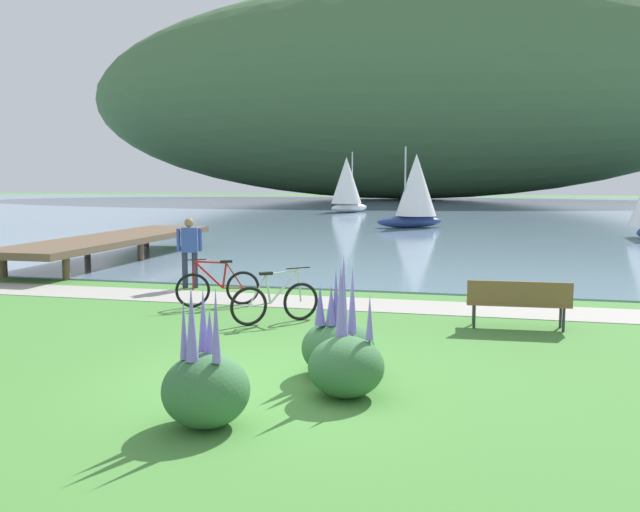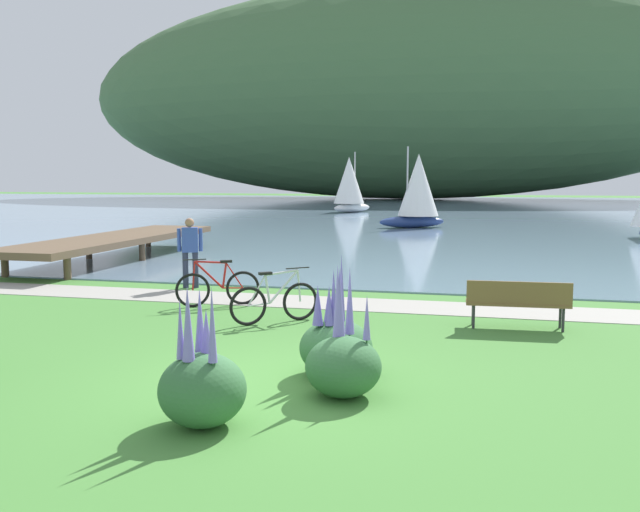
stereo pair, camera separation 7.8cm
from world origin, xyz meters
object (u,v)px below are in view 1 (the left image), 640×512
at_px(bicycle_beside_path, 218,287).
at_px(sailboat_toward_hillside, 415,190).
at_px(bicycle_leaning_near_bench, 276,302).
at_px(park_bench_near_camera, 518,300).
at_px(person_at_shoreline, 190,248).
at_px(sailboat_mid_bay, 347,184).

distance_m(bicycle_beside_path, sailboat_toward_hillside, 23.17).
height_order(bicycle_leaning_near_bench, bicycle_beside_path, same).
distance_m(park_bench_near_camera, bicycle_beside_path, 6.07).
xyz_separation_m(bicycle_beside_path, person_at_shoreline, (-1.57, 2.06, 0.58)).
xyz_separation_m(bicycle_beside_path, sailboat_mid_bay, (-4.90, 37.71, 1.80)).
height_order(bicycle_beside_path, sailboat_toward_hillside, sailboat_toward_hillside).
xyz_separation_m(bicycle_leaning_near_bench, person_at_shoreline, (-3.24, 3.36, 0.58)).
distance_m(park_bench_near_camera, sailboat_mid_bay, 40.03).
bearing_deg(park_bench_near_camera, person_at_shoreline, 159.64).
bearing_deg(bicycle_beside_path, sailboat_toward_hillside, 85.65).
height_order(bicycle_beside_path, person_at_shoreline, person_at_shoreline).
relative_size(park_bench_near_camera, person_at_shoreline, 1.07).
xyz_separation_m(bicycle_leaning_near_bench, sailboat_mid_bay, (-6.57, 39.01, 1.80)).
bearing_deg(bicycle_leaning_near_bench, sailboat_mid_bay, 99.57).
bearing_deg(sailboat_mid_bay, person_at_shoreline, -84.65).
height_order(park_bench_near_camera, bicycle_leaning_near_bench, bicycle_leaning_near_bench).
bearing_deg(sailboat_mid_bay, sailboat_toward_hillside, -65.59).
bearing_deg(sailboat_mid_bay, bicycle_leaning_near_bench, -80.43).
relative_size(bicycle_leaning_near_bench, sailboat_toward_hillside, 0.32).
xyz_separation_m(bicycle_leaning_near_bench, bicycle_beside_path, (-1.67, 1.30, 0.00)).
height_order(park_bench_near_camera, person_at_shoreline, person_at_shoreline).
bearing_deg(person_at_shoreline, bicycle_beside_path, -52.75).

